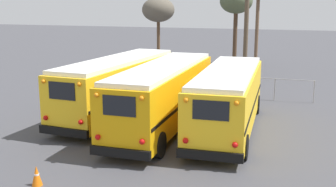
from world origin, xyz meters
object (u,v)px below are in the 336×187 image
object	(u,v)px
utility_pole	(246,24)
bare_tree_2	(236,3)
school_bus_2	(228,97)
traffic_cone	(37,175)
bare_tree_0	(158,10)
school_bus_1	(164,94)
school_bus_0	(119,85)

from	to	relation	value
utility_pole	bare_tree_2	bearing A→B (deg)	113.53
school_bus_2	traffic_cone	world-z (taller)	school_bus_2
bare_tree_0	bare_tree_2	xyz separation A→B (m)	(8.38, -4.00, 0.72)
utility_pole	bare_tree_0	bearing A→B (deg)	143.86
school_bus_1	school_bus_0	bearing A→B (deg)	155.63
bare_tree_0	bare_tree_2	distance (m)	9.31
utility_pole	traffic_cone	distance (m)	22.27
school_bus_0	utility_pole	xyz separation A→B (m)	(5.04, 12.32, 2.77)
bare_tree_2	traffic_cone	size ratio (longest dim) A/B	10.25
utility_pole	traffic_cone	world-z (taller)	utility_pole
school_bus_1	bare_tree_2	distance (m)	17.39
utility_pole	bare_tree_0	xyz separation A→B (m)	(-9.73, 7.11, 0.85)
utility_pole	bare_tree_2	distance (m)	3.74
school_bus_2	bare_tree_2	size ratio (longest dim) A/B	1.42
school_bus_2	utility_pole	xyz separation A→B (m)	(-1.17, 13.27, 2.84)
school_bus_0	school_bus_1	world-z (taller)	school_bus_0
school_bus_1	school_bus_2	world-z (taller)	school_bus_1
bare_tree_2	traffic_cone	distance (m)	25.43
school_bus_0	traffic_cone	world-z (taller)	school_bus_0
school_bus_0	bare_tree_0	distance (m)	20.31
utility_pole	school_bus_2	bearing A→B (deg)	-84.98
bare_tree_0	utility_pole	bearing A→B (deg)	-36.14
school_bus_2	traffic_cone	xyz separation A→B (m)	(-4.98, -8.28, -1.30)
school_bus_2	school_bus_1	bearing A→B (deg)	-171.63
school_bus_1	school_bus_2	bearing A→B (deg)	8.37
school_bus_2	school_bus_0	bearing A→B (deg)	171.30
school_bus_1	bare_tree_0	size ratio (longest dim) A/B	1.66
school_bus_1	bare_tree_0	world-z (taller)	bare_tree_0
traffic_cone	bare_tree_0	bearing A→B (deg)	101.66
utility_pole	traffic_cone	xyz separation A→B (m)	(-3.82, -21.55, -4.14)
school_bus_2	utility_pole	distance (m)	13.62
bare_tree_2	traffic_cone	xyz separation A→B (m)	(-2.46, -24.66, -5.71)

